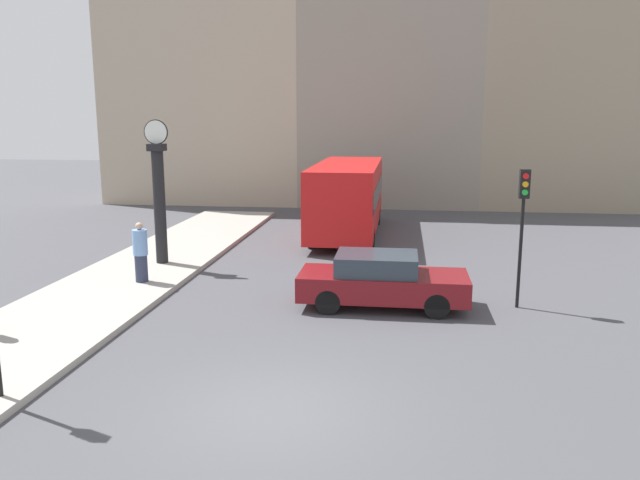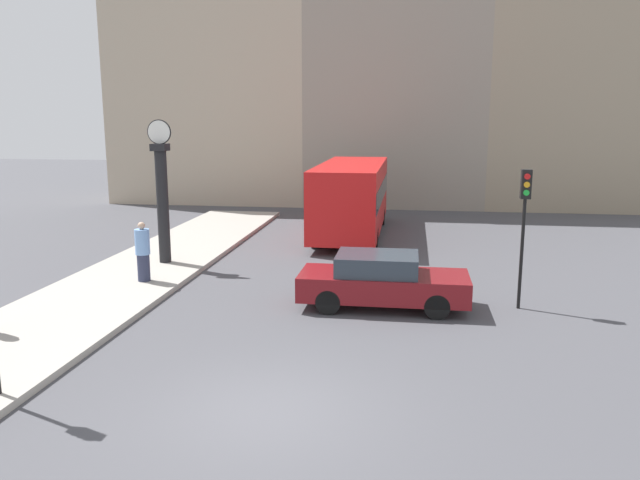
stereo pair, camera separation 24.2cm
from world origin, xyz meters
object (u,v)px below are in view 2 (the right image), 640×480
object	(u,v)px
bus_distant	(352,195)
pedestrian_blue_stripe	(143,252)
sedan_car	(382,281)
traffic_light_far	(524,210)
street_clock	(162,196)

from	to	relation	value
bus_distant	pedestrian_blue_stripe	distance (m)	10.69
sedan_car	bus_distant	world-z (taller)	bus_distant
traffic_light_far	street_clock	world-z (taller)	street_clock
street_clock	bus_distant	bearing A→B (deg)	49.35
pedestrian_blue_stripe	traffic_light_far	bearing A→B (deg)	-3.67
bus_distant	traffic_light_far	world-z (taller)	traffic_light_far
bus_distant	pedestrian_blue_stripe	bearing A→B (deg)	-120.56
street_clock	traffic_light_far	bearing A→B (deg)	-15.82
sedan_car	traffic_light_far	distance (m)	4.14
street_clock	pedestrian_blue_stripe	size ratio (longest dim) A/B	2.66
bus_distant	street_clock	bearing A→B (deg)	-130.65
sedan_car	pedestrian_blue_stripe	distance (m)	7.34
street_clock	pedestrian_blue_stripe	distance (m)	2.86
street_clock	sedan_car	bearing A→B (deg)	-25.49
sedan_car	pedestrian_blue_stripe	bearing A→B (deg)	171.09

